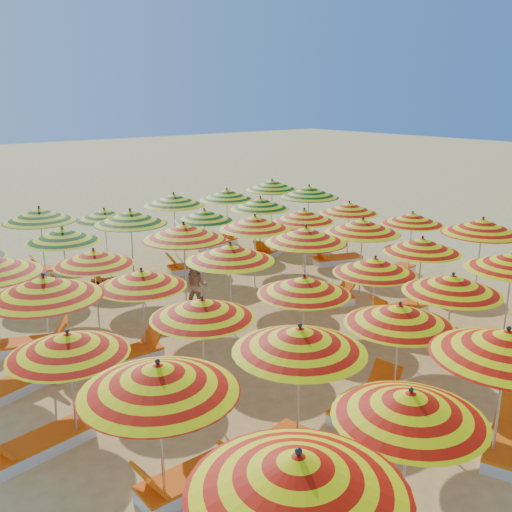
# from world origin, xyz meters

# --- Properties ---
(ground) EXTENTS (120.00, 120.00, 0.00)m
(ground) POSITION_xyz_m (0.00, 0.00, 0.00)
(ground) COLOR #F1CA6B
(ground) RESTS_ON ground
(umbrella_0) EXTENTS (2.91, 2.91, 2.41)m
(umbrella_0) POSITION_xyz_m (-5.69, -7.18, 2.12)
(umbrella_0) COLOR silver
(umbrella_0) RESTS_ON ground
(umbrella_1) EXTENTS (2.46, 2.46, 2.12)m
(umbrella_1) POSITION_xyz_m (-3.42, -6.84, 1.87)
(umbrella_1) COLOR silver
(umbrella_1) RESTS_ON ground
(umbrella_2) EXTENTS (2.54, 2.54, 2.38)m
(umbrella_2) POSITION_xyz_m (-1.18, -6.91, 2.10)
(umbrella_2) COLOR silver
(umbrella_2) RESTS_ON ground
(umbrella_6) EXTENTS (2.83, 2.83, 2.33)m
(umbrella_6) POSITION_xyz_m (-5.71, -4.50, 2.05)
(umbrella_6) COLOR silver
(umbrella_6) RESTS_ON ground
(umbrella_7) EXTENTS (2.60, 2.60, 2.27)m
(umbrella_7) POSITION_xyz_m (-3.32, -4.69, 1.99)
(umbrella_7) COLOR silver
(umbrella_7) RESTS_ON ground
(umbrella_8) EXTENTS (2.58, 2.58, 2.11)m
(umbrella_8) POSITION_xyz_m (-0.97, -4.81, 1.85)
(umbrella_8) COLOR silver
(umbrella_8) RESTS_ON ground
(umbrella_9) EXTENTS (2.39, 2.39, 2.16)m
(umbrella_9) POSITION_xyz_m (1.17, -4.51, 1.90)
(umbrella_9) COLOR silver
(umbrella_9) RESTS_ON ground
(umbrella_12) EXTENTS (1.97, 1.97, 2.07)m
(umbrella_12) POSITION_xyz_m (-6.06, -2.20, 1.82)
(umbrella_12) COLOR silver
(umbrella_12) RESTS_ON ground
(umbrella_13) EXTENTS (2.20, 2.20, 2.09)m
(umbrella_13) POSITION_xyz_m (-3.54, -2.29, 1.84)
(umbrella_13) COLOR silver
(umbrella_13) RESTS_ON ground
(umbrella_14) EXTENTS (2.14, 2.14, 2.09)m
(umbrella_14) POSITION_xyz_m (-1.14, -2.50, 1.84)
(umbrella_14) COLOR silver
(umbrella_14) RESTS_ON ground
(umbrella_15) EXTENTS (2.44, 2.44, 2.08)m
(umbrella_15) POSITION_xyz_m (1.13, -2.51, 1.83)
(umbrella_15) COLOR silver
(umbrella_15) RESTS_ON ground
(umbrella_16) EXTENTS (2.47, 2.47, 2.14)m
(umbrella_16) POSITION_xyz_m (3.37, -2.21, 1.89)
(umbrella_16) COLOR silver
(umbrella_16) RESTS_ON ground
(umbrella_17) EXTENTS (2.94, 2.94, 2.39)m
(umbrella_17) POSITION_xyz_m (5.73, -2.51, 2.10)
(umbrella_17) COLOR silver
(umbrella_17) RESTS_ON ground
(umbrella_18) EXTENTS (2.29, 2.29, 2.39)m
(umbrella_18) POSITION_xyz_m (-5.64, 0.01, 2.10)
(umbrella_18) COLOR silver
(umbrella_18) RESTS_ON ground
(umbrella_19) EXTENTS (2.17, 2.17, 2.08)m
(umbrella_19) POSITION_xyz_m (-3.55, 0.06, 1.83)
(umbrella_19) COLOR silver
(umbrella_19) RESTS_ON ground
(umbrella_20) EXTENTS (2.23, 2.23, 2.29)m
(umbrella_20) POSITION_xyz_m (-1.20, 0.00, 2.01)
(umbrella_20) COLOR silver
(umbrella_20) RESTS_ON ground
(umbrella_21) EXTENTS (2.66, 2.66, 2.35)m
(umbrella_21) POSITION_xyz_m (1.27, -0.04, 2.07)
(umbrella_21) COLOR silver
(umbrella_21) RESTS_ON ground
(umbrella_22) EXTENTS (2.72, 2.72, 2.32)m
(umbrella_22) POSITION_xyz_m (3.36, -0.20, 2.04)
(umbrella_22) COLOR silver
(umbrella_22) RESTS_ON ground
(umbrella_23) EXTENTS (2.16, 2.16, 2.10)m
(umbrella_23) POSITION_xyz_m (6.08, 0.08, 1.84)
(umbrella_23) COLOR silver
(umbrella_23) RESTS_ON ground
(umbrella_25) EXTENTS (2.60, 2.60, 2.08)m
(umbrella_25) POSITION_xyz_m (-3.67, 2.27, 1.83)
(umbrella_25) COLOR silver
(umbrella_25) RESTS_ON ground
(umbrella_26) EXTENTS (2.82, 2.82, 2.41)m
(umbrella_26) POSITION_xyz_m (-1.16, 2.15, 2.12)
(umbrella_26) COLOR silver
(umbrella_26) RESTS_ON ground
(umbrella_27) EXTENTS (2.42, 2.42, 2.27)m
(umbrella_27) POSITION_xyz_m (1.39, 2.27, 1.99)
(umbrella_27) COLOR silver
(umbrella_27) RESTS_ON ground
(umbrella_28) EXTENTS (2.67, 2.67, 2.13)m
(umbrella_28) POSITION_xyz_m (3.64, 2.52, 1.87)
(umbrella_28) COLOR silver
(umbrella_28) RESTS_ON ground
(umbrella_29) EXTENTS (2.60, 2.60, 2.15)m
(umbrella_29) POSITION_xyz_m (5.67, 2.40, 1.89)
(umbrella_29) COLOR silver
(umbrella_29) RESTS_ON ground
(umbrella_31) EXTENTS (2.21, 2.21, 2.18)m
(umbrella_31) POSITION_xyz_m (-3.54, 4.63, 1.92)
(umbrella_31) COLOR silver
(umbrella_31) RESTS_ON ground
(umbrella_32) EXTENTS (2.75, 2.75, 2.36)m
(umbrella_32) POSITION_xyz_m (-1.32, 4.92, 2.08)
(umbrella_32) COLOR silver
(umbrella_32) RESTS_ON ground
(umbrella_33) EXTENTS (2.15, 2.15, 2.06)m
(umbrella_33) POSITION_xyz_m (1.29, 4.83, 1.81)
(umbrella_33) COLOR silver
(umbrella_33) RESTS_ON ground
(umbrella_34) EXTENTS (2.50, 2.50, 2.24)m
(umbrella_34) POSITION_xyz_m (3.55, 4.66, 1.97)
(umbrella_34) COLOR silver
(umbrella_34) RESTS_ON ground
(umbrella_35) EXTENTS (2.88, 2.88, 2.40)m
(umbrella_35) POSITION_xyz_m (5.99, 4.72, 2.11)
(umbrella_35) COLOR silver
(umbrella_35) RESTS_ON ground
(umbrella_37) EXTENTS (2.92, 2.92, 2.36)m
(umbrella_37) POSITION_xyz_m (-3.35, 7.00, 2.08)
(umbrella_37) COLOR silver
(umbrella_37) RESTS_ON ground
(umbrella_38) EXTENTS (2.56, 2.56, 2.09)m
(umbrella_38) POSITION_xyz_m (-1.29, 6.86, 1.84)
(umbrella_38) COLOR silver
(umbrella_38) RESTS_ON ground
(umbrella_39) EXTENTS (2.36, 2.36, 2.31)m
(umbrella_39) POSITION_xyz_m (1.37, 6.86, 2.04)
(umbrella_39) COLOR silver
(umbrella_39) RESTS_ON ground
(umbrella_40) EXTENTS (2.20, 2.20, 2.23)m
(umbrella_40) POSITION_xyz_m (3.72, 6.88, 1.97)
(umbrella_40) COLOR silver
(umbrella_40) RESTS_ON ground
(umbrella_41) EXTENTS (2.28, 2.28, 2.39)m
(umbrella_41) POSITION_xyz_m (6.00, 6.89, 2.10)
(umbrella_41) COLOR silver
(umbrella_41) RESTS_ON ground
(lounger_0) EXTENTS (1.83, 1.16, 0.69)m
(lounger_0) POSITION_xyz_m (-0.58, -6.85, 0.15)
(lounger_0) COLOR white
(lounger_0) RESTS_ON ground
(lounger_1) EXTENTS (1.73, 0.59, 0.69)m
(lounger_1) POSITION_xyz_m (-5.21, -4.38, 0.15)
(lounger_1) COLOR white
(lounger_1) RESTS_ON ground
(lounger_2) EXTENTS (1.81, 0.90, 0.69)m
(lounger_2) POSITION_xyz_m (-3.92, -4.61, 0.15)
(lounger_2) COLOR white
(lounger_2) RESTS_ON ground
(lounger_3) EXTENTS (1.80, 0.84, 0.69)m
(lounger_3) POSITION_xyz_m (-1.47, -4.58, 0.15)
(lounger_3) COLOR white
(lounger_3) RESTS_ON ground
(lounger_5) EXTENTS (1.80, 0.82, 0.69)m
(lounger_5) POSITION_xyz_m (-6.66, -2.07, 0.15)
(lounger_5) COLOR white
(lounger_5) RESTS_ON ground
(lounger_6) EXTENTS (1.77, 0.69, 0.69)m
(lounger_6) POSITION_xyz_m (2.77, -2.04, 0.15)
(lounger_6) COLOR white
(lounger_6) RESTS_ON ground
(lounger_7) EXTENTS (1.83, 1.05, 0.69)m
(lounger_7) POSITION_xyz_m (-6.15, 0.27, 0.15)
(lounger_7) COLOR white
(lounger_7) RESTS_ON ground
(lounger_8) EXTENTS (1.76, 0.67, 0.69)m
(lounger_8) POSITION_xyz_m (-4.05, 0.03, 0.15)
(lounger_8) COLOR white
(lounger_8) RESTS_ON ground
(lounger_9) EXTENTS (1.82, 1.17, 0.69)m
(lounger_9) POSITION_xyz_m (1.86, -0.23, 0.15)
(lounger_9) COLOR white
(lounger_9) RESTS_ON ground
(lounger_10) EXTENTS (1.76, 0.68, 0.69)m
(lounger_10) POSITION_xyz_m (5.48, 0.25, 0.15)
(lounger_10) COLOR white
(lounger_10) RESTS_ON ground
(lounger_11) EXTENTS (1.82, 1.19, 0.69)m
(lounger_11) POSITION_xyz_m (-5.46, 1.93, 0.15)
(lounger_11) COLOR white
(lounger_11) RESTS_ON ground
(lounger_12) EXTENTS (1.83, 1.11, 0.69)m
(lounger_12) POSITION_xyz_m (5.08, 2.36, 0.15)
(lounger_12) COLOR white
(lounger_12) RESTS_ON ground
(lounger_14) EXTENTS (1.83, 1.03, 0.69)m
(lounger_14) POSITION_xyz_m (-3.03, 4.87, 0.15)
(lounger_14) COLOR white
(lounger_14) RESTS_ON ground
(lounger_15) EXTENTS (1.82, 1.17, 0.69)m
(lounger_15) POSITION_xyz_m (-1.92, 4.77, 0.15)
(lounger_15) COLOR white
(lounger_15) RESTS_ON ground
(lounger_16) EXTENTS (1.82, 1.01, 0.69)m
(lounger_16) POSITION_xyz_m (0.70, 4.70, 0.15)
(lounger_16) COLOR white
(lounger_16) RESTS_ON ground
(lounger_17) EXTENTS (1.83, 1.15, 0.69)m
(lounger_17) POSITION_xyz_m (4.06, 4.63, 0.15)
(lounger_17) COLOR white
(lounger_17) RESTS_ON ground
(lounger_18) EXTENTS (1.79, 0.81, 0.69)m
(lounger_18) POSITION_xyz_m (6.49, 4.59, 0.15)
(lounger_18) COLOR white
(lounger_18) RESTS_ON ground
(lounger_20) EXTENTS (1.81, 0.88, 0.69)m
(lounger_20) POSITION_xyz_m (-2.84, 7.25, 0.15)
(lounger_20) COLOR white
(lounger_20) RESTS_ON ground
(lounger_21) EXTENTS (1.82, 0.97, 0.69)m
(lounger_21) POSITION_xyz_m (3.21, 6.74, 0.15)
(lounger_21) COLOR white
(lounger_21) RESTS_ON ground
(lounger_22) EXTENTS (1.82, 1.20, 0.69)m
(lounger_22) POSITION_xyz_m (6.60, 6.62, 0.15)
(lounger_22) COLOR white
(lounger_22) RESTS_ON ground
(beachgoer_b) EXTENTS (0.85, 0.86, 1.40)m
(beachgoer_b) POSITION_xyz_m (-1.16, 1.64, 0.70)
(beachgoer_b) COLOR tan
(beachgoer_b) RESTS_ON ground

